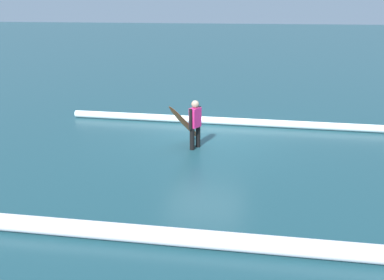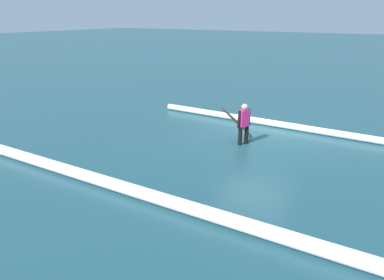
{
  "view_description": "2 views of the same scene",
  "coord_description": "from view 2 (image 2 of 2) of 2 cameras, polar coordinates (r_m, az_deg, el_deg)",
  "views": [
    {
      "loc": [
        -1.58,
        11.29,
        3.96
      ],
      "look_at": [
        -0.01,
        2.5,
        0.83
      ],
      "focal_mm": 36.13,
      "sensor_mm": 36.0,
      "label": 1
    },
    {
      "loc": [
        -4.39,
        11.45,
        4.24
      ],
      "look_at": [
        0.53,
        3.62,
        0.93
      ],
      "focal_mm": 32.84,
      "sensor_mm": 36.0,
      "label": 2
    }
  ],
  "objects": [
    {
      "name": "surfboard",
      "position": [
        12.37,
        7.35,
        2.84
      ],
      "size": [
        0.87,
        1.56,
        1.4
      ],
      "color": "#E55926",
      "rests_on": "ground_plane"
    },
    {
      "name": "ground_plane",
      "position": [
        12.98,
        10.56,
        0.29
      ],
      "size": [
        161.75,
        161.75,
        0.0
      ],
      "primitive_type": "plane",
      "color": "#1A4049"
    },
    {
      "name": "wave_crest_foreground",
      "position": [
        13.9,
        21.95,
        1.04
      ],
      "size": [
        14.84,
        0.32,
        0.26
      ],
      "primitive_type": "cylinder",
      "rotation": [
        0.0,
        1.57,
        0.0
      ],
      "color": "white",
      "rests_on": "ground_plane"
    },
    {
      "name": "surfer",
      "position": [
        12.06,
        8.43,
        2.9
      ],
      "size": [
        0.33,
        0.53,
        1.43
      ],
      "rotation": [
        0.0,
        0.0,
        4.23
      ],
      "color": "black",
      "rests_on": "ground_plane"
    },
    {
      "name": "wave_crest_midground",
      "position": [
        10.11,
        -18.13,
        -5.15
      ],
      "size": [
        19.86,
        0.86,
        0.32
      ],
      "primitive_type": "cylinder",
      "rotation": [
        0.0,
        1.57,
        0.03
      ],
      "color": "white",
      "rests_on": "ground_plane"
    }
  ]
}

